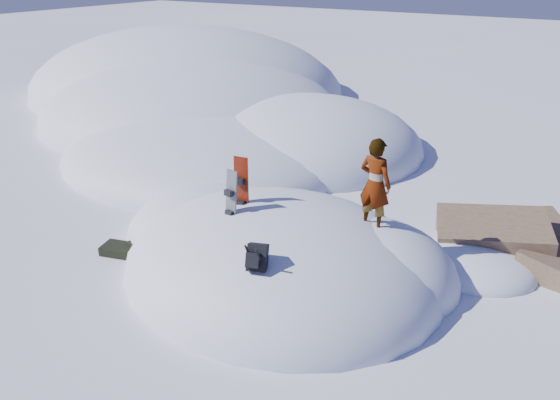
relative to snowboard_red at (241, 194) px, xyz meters
The scene contains 9 objects.
ground 1.87m from the snowboard_red, ahead, with size 120.00×120.00×0.00m, color white.
snow_mound 1.82m from the snowboard_red, 23.35° to the left, with size 8.00×6.00×3.00m.
snow_ridge 13.86m from the snowboard_red, 133.88° to the left, with size 21.50×18.50×6.40m.
rock_outcrop 5.78m from the snowboard_red, 33.75° to the left, with size 4.68×4.41×1.68m.
snowboard_red is the anchor object (origin of this frame).
snowboard_dark 0.49m from the snowboard_red, 80.69° to the right, with size 0.30×0.24×1.48m.
backpack 2.27m from the snowboard_red, 47.67° to the right, with size 0.46×0.53×0.57m.
gear_pile 3.20m from the snowboard_red, 156.36° to the right, with size 0.97×0.75×0.25m.
person 2.77m from the snowboard_red, 19.97° to the left, with size 0.69×0.45×1.88m, color slate.
Camera 1 is at (5.32, -8.51, 6.15)m, focal length 35.00 mm.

